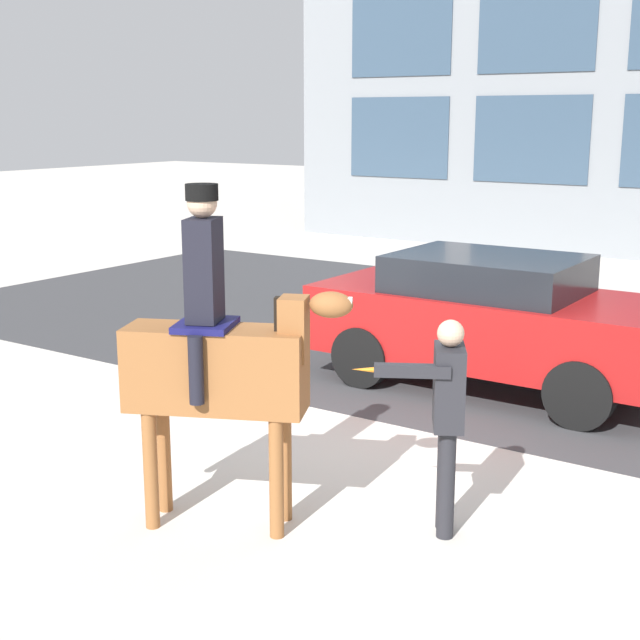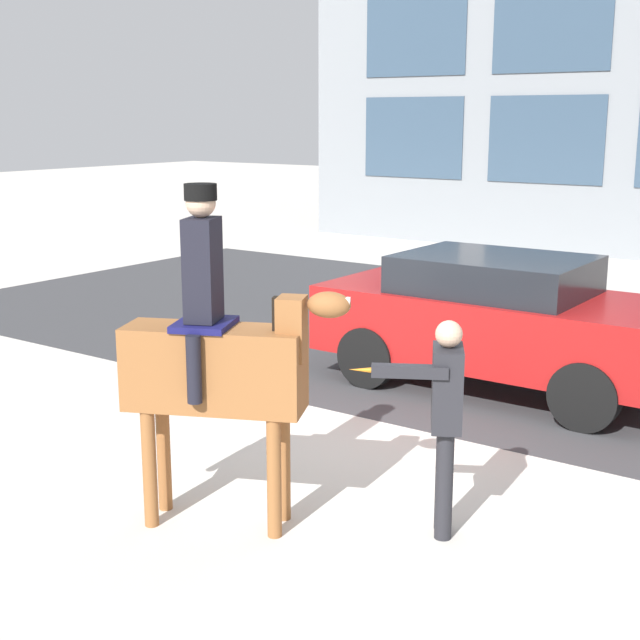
# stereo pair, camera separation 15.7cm
# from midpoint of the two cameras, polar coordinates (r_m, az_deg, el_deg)

# --- Properties ---
(ground_plane) EXTENTS (80.00, 80.00, 0.00)m
(ground_plane) POSITION_cam_midpoint_polar(r_m,az_deg,el_deg) (8.85, 2.95, -7.70)
(ground_plane) COLOR beige
(road_surface) EXTENTS (19.65, 8.50, 0.01)m
(road_surface) POSITION_cam_midpoint_polar(r_m,az_deg,el_deg) (12.97, 13.86, -1.33)
(road_surface) COLOR #38383A
(road_surface) RESTS_ON ground_plane
(mounted_horse_lead) EXTENTS (1.70, 1.01, 2.64)m
(mounted_horse_lead) POSITION_cam_midpoint_polar(r_m,az_deg,el_deg) (6.74, -7.14, -2.47)
(mounted_horse_lead) COLOR brown
(mounted_horse_lead) RESTS_ON ground_plane
(pedestrian_bystander) EXTENTS (0.74, 0.75, 1.67)m
(pedestrian_bystander) POSITION_cam_midpoint_polar(r_m,az_deg,el_deg) (6.70, 7.41, -5.75)
(pedestrian_bystander) COLOR #232328
(pedestrian_bystander) RESTS_ON ground_plane
(street_car_near_lane) EXTENTS (4.17, 1.85, 1.56)m
(street_car_near_lane) POSITION_cam_midpoint_polar(r_m,az_deg,el_deg) (10.46, 10.59, 0.13)
(street_car_near_lane) COLOR maroon
(street_car_near_lane) RESTS_ON ground_plane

